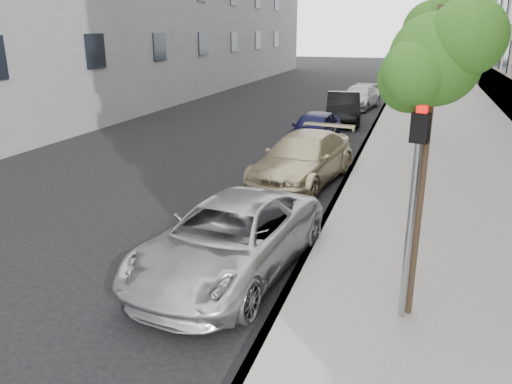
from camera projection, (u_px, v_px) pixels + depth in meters
The scene contains 12 objects.
ground at pixel (186, 336), 7.59m from camera, with size 160.00×160.00×0.00m, color black.
sidewalk at pixel (441, 111), 28.02m from camera, with size 6.40×72.00×0.14m, color gray.
curb at pixel (384, 108), 28.93m from camera, with size 0.15×72.00×0.14m, color #9E9B93.
tree_near at pixel (437, 60), 6.74m from camera, with size 1.63×1.43×4.71m.
tree_mid at pixel (433, 30), 12.51m from camera, with size 1.79×1.59×5.16m.
tree_far at pixel (429, 44), 18.54m from camera, with size 1.72×1.52×4.64m.
signal_pole at pixel (414, 191), 7.22m from camera, with size 0.28×0.24×3.33m.
minivan at pixel (229, 239), 9.37m from camera, with size 2.30×5.00×1.39m, color #A8AAAC.
suv at pixel (303, 159), 15.01m from camera, with size 2.04×5.02×1.46m, color tan.
sedan_blue at pixel (314, 129), 19.82m from camera, with size 1.59×3.95×1.35m, color #0F1134.
sedan_black at pixel (343, 108), 24.55m from camera, with size 1.57×4.50×1.48m, color black.
sedan_rear at pixel (359, 97), 29.13m from camera, with size 1.82×4.48×1.30m, color #B0B2B9.
Camera 1 is at (3.03, -5.88, 4.45)m, focal length 35.00 mm.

